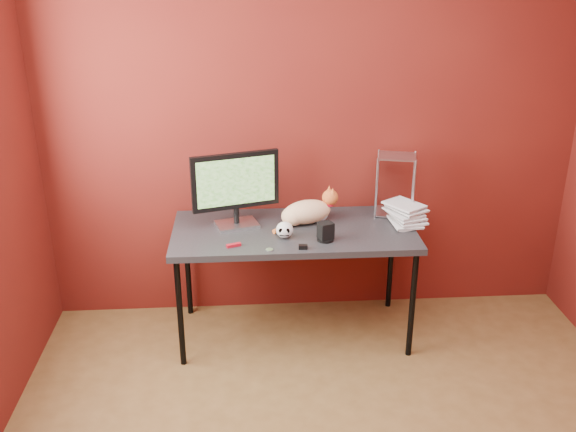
{
  "coord_description": "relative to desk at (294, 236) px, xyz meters",
  "views": [
    {
      "loc": [
        -0.44,
        -2.26,
        2.35
      ],
      "look_at": [
        -0.2,
        1.15,
        0.93
      ],
      "focal_mm": 40.0,
      "sensor_mm": 36.0,
      "label": 1
    }
  ],
  "objects": [
    {
      "name": "room",
      "position": [
        0.15,
        -1.37,
        0.75
      ],
      "size": [
        3.52,
        3.52,
        2.61
      ],
      "color": "brown",
      "rests_on": "ground"
    },
    {
      "name": "desk",
      "position": [
        0.0,
        0.0,
        0.0
      ],
      "size": [
        1.5,
        0.7,
        0.75
      ],
      "color": "black",
      "rests_on": "ground"
    },
    {
      "name": "monitor",
      "position": [
        -0.35,
        0.07,
        0.31
      ],
      "size": [
        0.53,
        0.24,
        0.47
      ],
      "rotation": [
        0.0,
        0.0,
        0.28
      ],
      "color": "#AFAFB4",
      "rests_on": "desk"
    },
    {
      "name": "cat",
      "position": [
        0.09,
        0.09,
        0.13
      ],
      "size": [
        0.43,
        0.3,
        0.22
      ],
      "rotation": [
        0.0,
        0.0,
        0.31
      ],
      "color": "orange",
      "rests_on": "desk"
    },
    {
      "name": "skull_mug",
      "position": [
        -0.07,
        -0.13,
        0.1
      ],
      "size": [
        0.1,
        0.1,
        0.1
      ],
      "rotation": [
        0.0,
        0.0,
        -0.11
      ],
      "color": "white",
      "rests_on": "desk"
    },
    {
      "name": "speaker",
      "position": [
        0.17,
        -0.18,
        0.1
      ],
      "size": [
        0.1,
        0.1,
        0.11
      ],
      "rotation": [
        0.0,
        0.0,
        0.38
      ],
      "color": "black",
      "rests_on": "desk"
    },
    {
      "name": "book_stack",
      "position": [
        0.63,
        0.03,
        0.76
      ],
      "size": [
        0.28,
        0.29,
        1.41
      ],
      "rotation": [
        0.0,
        0.0,
        0.29
      ],
      "color": "beige",
      "rests_on": "desk"
    },
    {
      "name": "wire_rack",
      "position": [
        0.67,
        0.21,
        0.25
      ],
      "size": [
        0.27,
        0.24,
        0.4
      ],
      "rotation": [
        0.0,
        0.0,
        -0.23
      ],
      "color": "#AFAFB4",
      "rests_on": "desk"
    },
    {
      "name": "pocket_knife",
      "position": [
        -0.37,
        -0.23,
        0.06
      ],
      "size": [
        0.09,
        0.05,
        0.02
      ],
      "primitive_type": "cube",
      "rotation": [
        0.0,
        0.0,
        0.36
      ],
      "color": "#A00C1A",
      "rests_on": "desk"
    },
    {
      "name": "black_gadget",
      "position": [
        0.03,
        -0.29,
        0.06
      ],
      "size": [
        0.05,
        0.03,
        0.02
      ],
      "primitive_type": "cube",
      "rotation": [
        0.0,
        0.0,
        -0.06
      ],
      "color": "black",
      "rests_on": "desk"
    },
    {
      "name": "washer",
      "position": [
        -0.16,
        -0.29,
        0.05
      ],
      "size": [
        0.04,
        0.04,
        0.0
      ],
      "primitive_type": "cylinder",
      "color": "#AFAFB4",
      "rests_on": "desk"
    }
  ]
}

